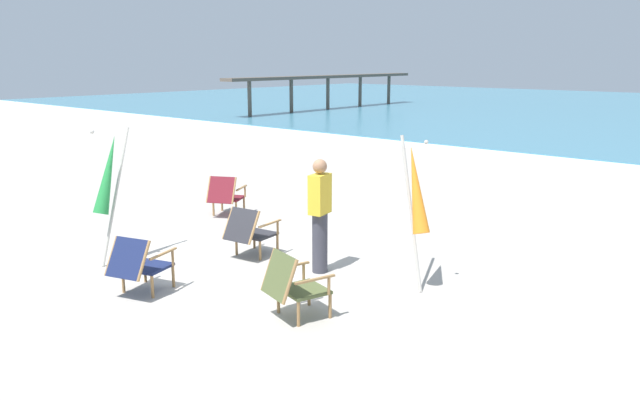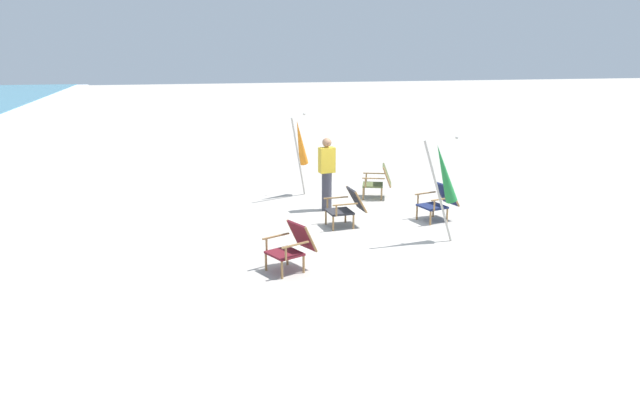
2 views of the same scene
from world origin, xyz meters
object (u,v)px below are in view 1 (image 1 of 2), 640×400
Objects in this scene: beach_chair_back_left at (225,194)px; umbrella_furled_green at (108,176)px; beach_chair_mid_center at (293,283)px; umbrella_furled_orange at (416,191)px; beach_chair_back_right at (250,230)px; beach_chair_far_center at (139,263)px; person_near_chairs at (320,215)px.

umbrella_furled_green is at bearing -72.96° from beach_chair_back_left.
umbrella_furled_orange reaches higher than beach_chair_mid_center.
beach_chair_far_center is at bearing -87.79° from beach_chair_back_right.
beach_chair_back_right is at bearing -167.21° from umbrella_furled_orange.
beach_chair_back_right reaches higher than beach_chair_far_center.
beach_chair_far_center is (2.33, -3.43, -0.00)m from beach_chair_back_left.
umbrella_furled_green is (-3.44, -0.26, 0.89)m from beach_chair_mid_center.
beach_chair_far_center is 0.45× the size of umbrella_furled_green.
beach_chair_far_center is at bearing -134.04° from umbrella_furled_orange.
person_near_chairs reaches higher than beach_chair_back_right.
umbrella_furled_green is at bearing 161.34° from beach_chair_far_center.
beach_chair_mid_center is 3.56m from umbrella_furled_green.
umbrella_furled_green is (0.90, -2.94, 0.89)m from beach_chair_back_left.
beach_chair_mid_center is at bearing 20.23° from beach_chair_far_center.
beach_chair_mid_center is (4.34, -2.68, 0.00)m from beach_chair_back_left.
umbrella_furled_orange reaches higher than beach_chair_back_right.
beach_chair_back_right is 1.34m from person_near_chairs.
umbrella_furled_green is at bearing -175.62° from beach_chair_mid_center.
umbrella_furled_orange is 1.23× the size of person_near_chairs.
umbrella_furled_green is (-1.42, 0.48, 0.89)m from beach_chair_far_center.
umbrella_furled_green reaches higher than beach_chair_far_center.
person_near_chairs is at bearing 120.23° from beach_chair_mid_center.
beach_chair_back_left is at bearing 148.32° from beach_chair_mid_center.
umbrella_furled_orange is (2.57, 0.58, 0.89)m from beach_chair_back_right.
umbrella_furled_green reaches higher than beach_chair_back_left.
beach_chair_back_right is at bearing -32.48° from beach_chair_back_left.
beach_chair_back_left is 0.45× the size of umbrella_furled_green.
beach_chair_far_center is at bearing -18.66° from umbrella_furled_green.
umbrella_furled_orange reaches higher than person_near_chairs.
beach_chair_back_right is 0.41× the size of umbrella_furled_green.
beach_chair_mid_center is at bearing -104.48° from umbrella_furled_orange.
umbrella_furled_green reaches higher than beach_chair_back_right.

